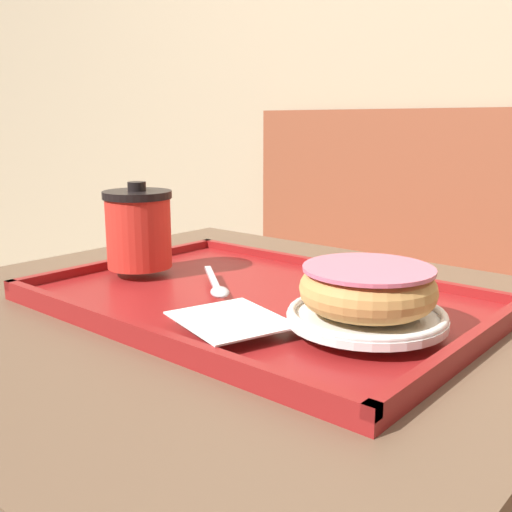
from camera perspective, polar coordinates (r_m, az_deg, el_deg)
booth_bench at (r=1.58m, az=23.22°, el=-12.81°), size 1.72×0.44×1.00m
cafe_table at (r=0.82m, az=-2.88°, el=-17.31°), size 0.80×0.75×0.75m
serving_tray at (r=0.73m, az=0.00°, el=-4.36°), size 0.53×0.36×0.02m
napkin_paper at (r=0.61m, az=-2.46°, el=-6.07°), size 0.14×0.13×0.00m
coffee_cup_front at (r=0.83m, az=-11.12°, el=2.59°), size 0.09×0.09×0.12m
plate_with_chocolate_donut at (r=0.61m, az=10.48°, el=-5.62°), size 0.16×0.16×0.01m
donut_chocolate_glazed at (r=0.60m, az=10.59°, el=-3.00°), size 0.14×0.14×0.04m
spoon at (r=0.71m, az=-3.69°, el=-3.03°), size 0.13×0.11×0.01m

